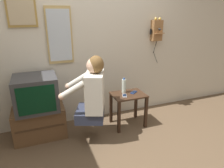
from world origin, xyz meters
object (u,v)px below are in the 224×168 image
object	(u,v)px
framed_picture	(21,10)
wall_mirror	(60,36)
television	(36,93)
wall_phone_antique	(157,30)
water_bottle	(124,86)
cell_phone_spare	(134,92)
person	(93,92)
cell_phone_held	(125,96)

from	to	relation	value
framed_picture	wall_mirror	xyz separation A→B (m)	(0.44, -0.00, -0.33)
television	framed_picture	xyz separation A→B (m)	(-0.05, 0.28, 1.03)
wall_phone_antique	wall_mirror	size ratio (longest dim) A/B	0.95
television	wall_phone_antique	xyz separation A→B (m)	(1.94, 0.24, 0.73)
water_bottle	cell_phone_spare	bearing A→B (deg)	-25.48
person	wall_mirror	size ratio (longest dim) A/B	1.10
person	framed_picture	distance (m)	1.37
framed_picture	water_bottle	size ratio (longest dim) A/B	1.84
wall_phone_antique	cell_phone_spare	size ratio (longest dim) A/B	5.46
person	wall_phone_antique	size ratio (longest dim) A/B	1.16
television	cell_phone_held	bearing A→B (deg)	-9.08
wall_phone_antique	cell_phone_held	bearing A→B (deg)	-150.19
wall_mirror	cell_phone_held	size ratio (longest dim) A/B	5.66
wall_mirror	cell_phone_spare	distance (m)	1.35
television	water_bottle	bearing A→B (deg)	-2.75
cell_phone_spare	wall_phone_antique	bearing A→B (deg)	87.36
wall_phone_antique	cell_phone_spare	bearing A→B (deg)	-147.25
television	wall_phone_antique	world-z (taller)	wall_phone_antique
framed_picture	cell_phone_held	world-z (taller)	framed_picture
cell_phone_held	water_bottle	world-z (taller)	water_bottle
person	framed_picture	world-z (taller)	framed_picture
person	cell_phone_held	bearing A→B (deg)	-55.84
wall_phone_antique	wall_mirror	xyz separation A→B (m)	(-1.54, 0.04, -0.03)
cell_phone_spare	cell_phone_held	bearing A→B (deg)	-105.72
cell_phone_spare	water_bottle	bearing A→B (deg)	-150.86
television	wall_mirror	world-z (taller)	wall_mirror
wall_mirror	cell_phone_held	world-z (taller)	wall_mirror
television	wall_mirror	bearing A→B (deg)	35.09
wall_mirror	wall_phone_antique	bearing A→B (deg)	-1.53
person	cell_phone_held	distance (m)	0.55
framed_picture	wall_mirror	distance (m)	0.55
framed_picture	water_bottle	world-z (taller)	framed_picture
framed_picture	cell_phone_spare	distance (m)	1.88
television	cell_phone_spare	distance (m)	1.39
person	wall_phone_antique	distance (m)	1.53
framed_picture	cell_phone_held	distance (m)	1.77
person	wall_phone_antique	xyz separation A→B (m)	(1.26, 0.54, 0.69)
person	cell_phone_spare	world-z (taller)	person
person	wall_phone_antique	world-z (taller)	wall_phone_antique
television	cell_phone_held	size ratio (longest dim) A/B	3.93
person	television	distance (m)	0.75
person	framed_picture	size ratio (longest dim) A/B	2.05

